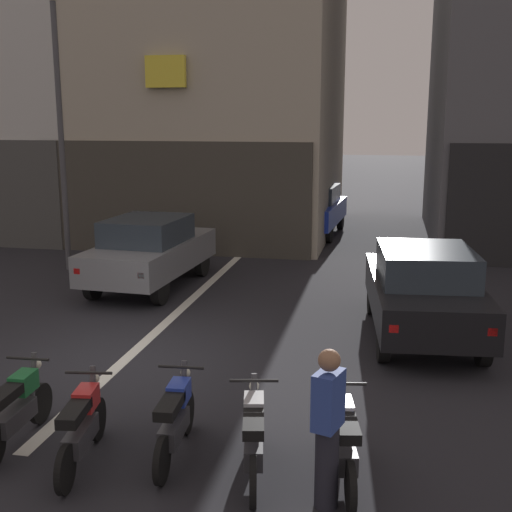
{
  "coord_description": "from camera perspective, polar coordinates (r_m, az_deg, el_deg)",
  "views": [
    {
      "loc": [
        4.07,
        -9.17,
        3.85
      ],
      "look_at": [
        1.77,
        2.0,
        1.4
      ],
      "focal_mm": 45.47,
      "sensor_mm": 36.0,
      "label": 1
    }
  ],
  "objects": [
    {
      "name": "motorcycle_red_row_left_mid",
      "position": [
        7.77,
        -15.05,
        -14.21
      ],
      "size": [
        0.55,
        1.66,
        0.98
      ],
      "color": "black",
      "rests_on": "ground"
    },
    {
      "name": "building_mid_block",
      "position": [
        22.82,
        -4.02,
        19.82
      ],
      "size": [
        8.32,
        9.02,
        13.87
      ],
      "color": "#B2A893",
      "rests_on": "ground"
    },
    {
      "name": "car_blue_down_street",
      "position": [
        21.69,
        4.98,
        4.21
      ],
      "size": [
        2.02,
        4.21,
        1.64
      ],
      "color": "black",
      "rests_on": "ground"
    },
    {
      "name": "motorcycle_blue_row_centre",
      "position": [
        7.73,
        -7.12,
        -14.0
      ],
      "size": [
        0.55,
        1.67,
        0.98
      ],
      "color": "black",
      "rests_on": "ground"
    },
    {
      "name": "car_grey_crossing_near",
      "position": [
        14.98,
        -9.32,
        0.54
      ],
      "size": [
        2.0,
        4.2,
        1.64
      ],
      "color": "black",
      "rests_on": "ground"
    },
    {
      "name": "person_by_motorcycles",
      "position": [
        6.63,
        6.32,
        -14.79
      ],
      "size": [
        0.32,
        0.41,
        1.67
      ],
      "color": "#23232D",
      "rests_on": "ground"
    },
    {
      "name": "motorcycle_silver_row_right_mid",
      "position": [
        7.31,
        -0.2,
        -15.52
      ],
      "size": [
        0.55,
        1.65,
        0.98
      ],
      "color": "black",
      "rests_on": "ground"
    },
    {
      "name": "car_black_parked_kerbside",
      "position": [
        11.77,
        14.52,
        -2.86
      ],
      "size": [
        2.14,
        4.25,
        1.64
      ],
      "color": "black",
      "rests_on": "ground"
    },
    {
      "name": "motorcycle_white_row_rightmost",
      "position": [
        7.29,
        7.75,
        -15.72
      ],
      "size": [
        0.55,
        1.65,
        0.98
      ],
      "color": "black",
      "rests_on": "ground"
    },
    {
      "name": "lane_centre_line",
      "position": [
        16.17,
        -3.32,
        -1.66
      ],
      "size": [
        0.2,
        18.0,
        0.01
      ],
      "primitive_type": "cube",
      "color": "silver",
      "rests_on": "ground"
    },
    {
      "name": "street_lamp",
      "position": [
        17.02,
        -16.95,
        12.78
      ],
      "size": [
        0.36,
        0.36,
        6.91
      ],
      "color": "#47474C",
      "rests_on": "ground"
    },
    {
      "name": "ground_plane",
      "position": [
        10.75,
        -11.64,
        -9.13
      ],
      "size": [
        120.0,
        120.0,
        0.0
      ],
      "primitive_type": "plane",
      "color": "#232328"
    },
    {
      "name": "motorcycle_green_row_leftmost",
      "position": [
        8.42,
        -20.28,
        -12.42
      ],
      "size": [
        0.55,
        1.67,
        0.98
      ],
      "color": "black",
      "rests_on": "ground"
    }
  ]
}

